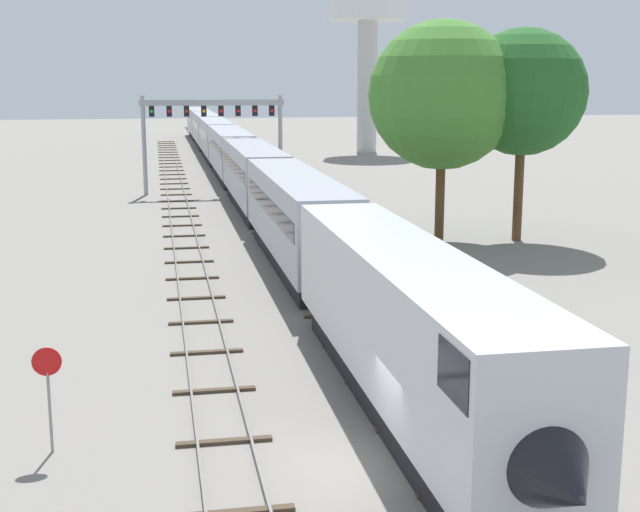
{
  "coord_description": "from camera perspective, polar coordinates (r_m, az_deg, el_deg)",
  "views": [
    {
      "loc": [
        -5.02,
        -20.24,
        9.67
      ],
      "look_at": [
        1.0,
        12.0,
        3.0
      ],
      "focal_mm": 49.15,
      "sensor_mm": 36.0,
      "label": 1
    }
  ],
  "objects": [
    {
      "name": "track_near",
      "position": [
        61.02,
        -9.02,
        2.3
      ],
      "size": [
        2.6,
        160.0,
        0.16
      ],
      "color": "slate",
      "rests_on": "ground"
    },
    {
      "name": "trackside_tree_mid",
      "position": [
        53.81,
        13.07,
        10.34
      ],
      "size": [
        7.5,
        7.5,
        12.63
      ],
      "color": "brown",
      "rests_on": "ground"
    },
    {
      "name": "signal_gantry",
      "position": [
        75.15,
        -7.0,
        8.73
      ],
      "size": [
        12.1,
        0.49,
        8.28
      ],
      "color": "#999BA0",
      "rests_on": "ground"
    },
    {
      "name": "ground_plane",
      "position": [
        22.99,
        3.12,
        -13.4
      ],
      "size": [
        400.0,
        400.0,
        0.0
      ],
      "primitive_type": "plane",
      "color": "gray"
    },
    {
      "name": "passenger_train",
      "position": [
        86.05,
        -5.9,
        6.73
      ],
      "size": [
        3.04,
        143.01,
        4.8
      ],
      "color": "silver",
      "rests_on": "ground"
    },
    {
      "name": "water_tower",
      "position": [
        117.82,
        3.14,
        15.6
      ],
      "size": [
        10.74,
        10.74,
        22.7
      ],
      "color": "beige",
      "rests_on": "ground"
    },
    {
      "name": "trackside_tree_left",
      "position": [
        52.65,
        8.0,
        10.32
      ],
      "size": [
        8.75,
        8.75,
        13.08
      ],
      "color": "brown",
      "rests_on": "ground"
    },
    {
      "name": "track_main",
      "position": [
        81.12,
        -5.55,
        4.64
      ],
      "size": [
        2.6,
        200.0,
        0.16
      ],
      "color": "slate",
      "rests_on": "ground"
    },
    {
      "name": "stop_sign",
      "position": [
        24.0,
        -17.28,
        -8.0
      ],
      "size": [
        0.76,
        0.08,
        2.88
      ],
      "color": "gray",
      "rests_on": "ground"
    }
  ]
}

